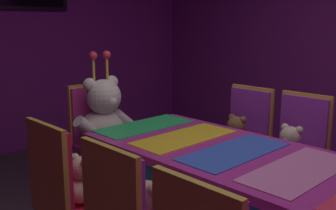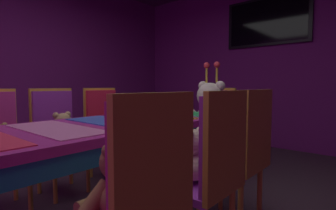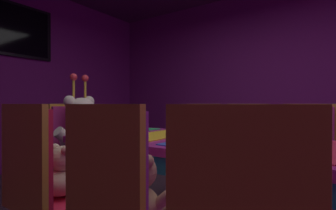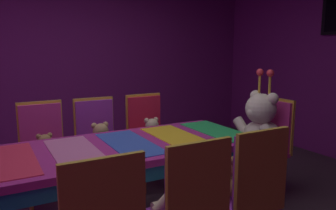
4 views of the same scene
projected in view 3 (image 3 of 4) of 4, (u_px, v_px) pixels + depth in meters
wall_back at (1, 74)px, 3.53m from camera, size 5.20×0.12×2.80m
wall_right at (283, 77)px, 3.84m from camera, size 0.12×6.40×2.80m
banquet_table at (209, 153)px, 1.71m from camera, size 0.90×2.02×0.75m
chair_left_1 at (117, 201)px, 1.00m from camera, size 0.42×0.41×0.98m
teddy_left_1 at (141, 192)px, 1.12m from camera, size 0.25×0.33×0.31m
chair_left_2 at (39, 178)px, 1.31m from camera, size 0.42×0.41×0.98m
teddy_left_2 at (64, 174)px, 1.43m from camera, size 0.24×0.31×0.30m
chair_right_0 at (307, 149)px, 2.13m from camera, size 0.42×0.41×0.98m
teddy_right_0 at (305, 152)px, 2.01m from camera, size 0.26×0.34×0.32m
chair_right_1 at (245, 144)px, 2.43m from camera, size 0.42×0.41×0.98m
teddy_right_1 at (240, 146)px, 2.31m from camera, size 0.26×0.33×0.31m
chair_right_2 at (199, 140)px, 2.69m from camera, size 0.42×0.41×0.98m
teddy_right_2 at (193, 142)px, 2.57m from camera, size 0.25×0.33×0.31m
throne_chair at (72, 141)px, 2.59m from camera, size 0.41×0.42×0.98m
king_teddy_bear at (82, 130)px, 2.50m from camera, size 0.64×0.50×0.82m
wall_tv at (4, 27)px, 3.47m from camera, size 1.33×0.06×0.77m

